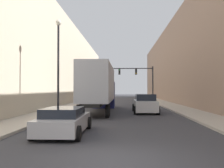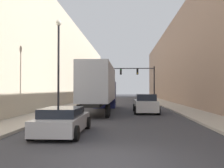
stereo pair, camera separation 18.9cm
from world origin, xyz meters
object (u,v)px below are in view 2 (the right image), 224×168
traffic_signal_gantry (141,77)px  semi_truck (100,87)px  suv_car (146,104)px  sedan_car (63,121)px  street_lamp (59,55)px

traffic_signal_gantry → semi_truck: bearing=-107.7°
semi_truck → traffic_signal_gantry: (4.75, 14.91, 1.67)m
suv_car → traffic_signal_gantry: traffic_signal_gantry is taller
traffic_signal_gantry → sedan_car: bearing=-101.1°
traffic_signal_gantry → suv_car: bearing=-91.9°
sedan_car → traffic_signal_gantry: (5.31, 26.95, 3.41)m
sedan_car → suv_car: (4.77, 11.06, 0.19)m
semi_truck → suv_car: bearing=-13.1°
street_lamp → sedan_car: bearing=-72.9°
semi_truck → sedan_car: size_ratio=2.98×
sedan_car → suv_car: 12.04m
semi_truck → suv_car: semi_truck is taller
sedan_car → traffic_signal_gantry: size_ratio=0.57×
semi_truck → street_lamp: size_ratio=1.79×
sedan_car → traffic_signal_gantry: bearing=78.9°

